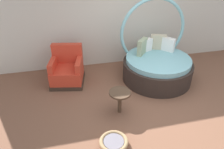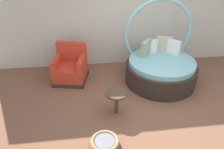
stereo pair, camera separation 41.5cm
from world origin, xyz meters
TOP-DOWN VIEW (x-y plane):
  - ground_plane at (0.00, 0.00)m, footprint 8.00×8.00m
  - back_wall at (0.00, 2.35)m, footprint 8.00×0.12m
  - round_daybed at (0.52, 1.18)m, footprint 1.77×1.77m
  - red_armchair at (-1.76, 1.51)m, footprint 0.94×0.94m
  - pet_basket at (-1.09, -0.77)m, footprint 0.51×0.51m
  - side_table at (-0.76, 0.06)m, footprint 0.44×0.44m

SIDE VIEW (x-z plane):
  - ground_plane at x=0.00m, z-range -0.02..0.00m
  - pet_basket at x=-1.09m, z-range 0.01..0.14m
  - red_armchair at x=-1.76m, z-range -0.14..0.80m
  - round_daybed at x=0.52m, z-range -0.59..1.42m
  - side_table at x=-0.76m, z-range 0.17..0.69m
  - back_wall at x=0.00m, z-range 0.00..3.11m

